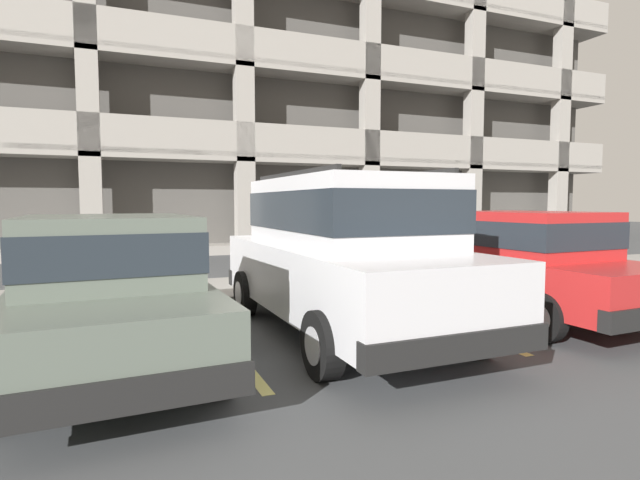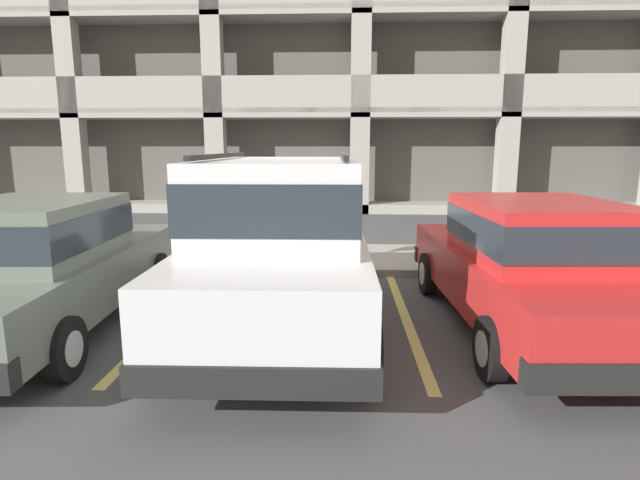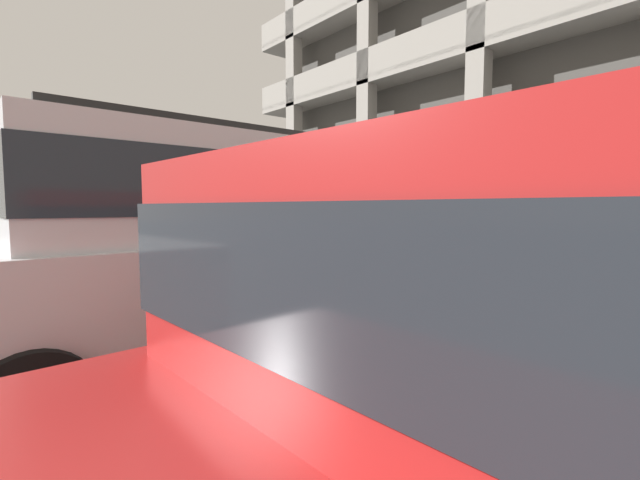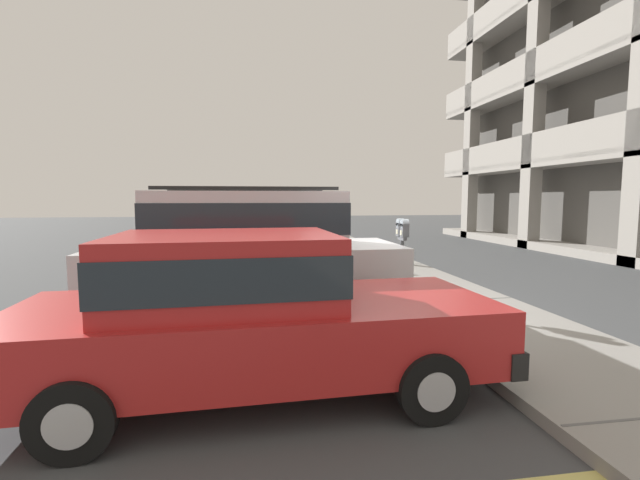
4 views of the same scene
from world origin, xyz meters
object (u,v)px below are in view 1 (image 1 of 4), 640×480
(red_sedan, at_px, (109,286))
(parking_meter_near, at_px, (285,231))
(parking_garage, at_px, (214,98))
(fire_hydrant, at_px, (60,281))
(dark_hatchback, at_px, (516,260))
(silver_suv, at_px, (343,249))

(red_sedan, bearing_deg, parking_meter_near, 41.92)
(parking_garage, relative_size, fire_hydrant, 45.71)
(red_sedan, bearing_deg, parking_garage, 73.07)
(parking_meter_near, xyz_separation_m, parking_garage, (1.21, 13.06, 4.86))
(dark_hatchback, bearing_deg, silver_suv, 177.67)
(silver_suv, height_order, parking_garage, parking_garage)
(silver_suv, bearing_deg, red_sedan, -175.60)
(dark_hatchback, height_order, fire_hydrant, dark_hatchback)
(red_sedan, height_order, parking_meter_near, red_sedan)
(dark_hatchback, xyz_separation_m, parking_meter_near, (-2.78, 2.51, 0.35))
(parking_garage, bearing_deg, dark_hatchback, -84.24)
(dark_hatchback, relative_size, parking_meter_near, 3.22)
(dark_hatchback, bearing_deg, red_sedan, -179.78)
(silver_suv, relative_size, parking_garage, 0.15)
(fire_hydrant, bearing_deg, dark_hatchback, -24.03)
(parking_garage, height_order, fire_hydrant, parking_garage)
(silver_suv, distance_m, parking_meter_near, 2.51)
(red_sedan, distance_m, parking_garage, 17.12)
(red_sedan, bearing_deg, dark_hatchback, -0.34)
(dark_hatchback, xyz_separation_m, parking_garage, (-1.57, 15.57, 5.21))
(silver_suv, distance_m, fire_hydrant, 4.51)
(parking_meter_near, bearing_deg, silver_suv, -90.91)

